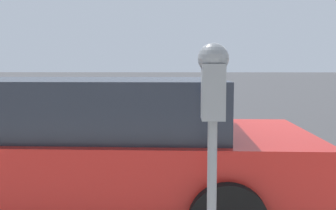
{
  "coord_description": "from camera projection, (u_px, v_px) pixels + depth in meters",
  "views": [
    {
      "loc": [
        -5.08,
        0.77,
        1.54
      ],
      "look_at": [
        -2.12,
        0.89,
        1.26
      ],
      "focal_mm": 42.0,
      "sensor_mm": 36.0,
      "label": 1
    }
  ],
  "objects": [
    {
      "name": "car_red",
      "position": [
        81.0,
        142.0,
        4.11
      ],
      "size": [
        2.16,
        4.82,
        1.42
      ],
      "rotation": [
        0.0,
        0.0,
        -0.01
      ],
      "color": "#B21E19",
      "rests_on": "ground_plane"
    },
    {
      "name": "ground_plane",
      "position": [
        242.0,
        184.0,
        5.17
      ],
      "size": [
        220.0,
        220.0,
        0.0
      ],
      "primitive_type": "plane",
      "color": "#424244"
    },
    {
      "name": "parking_meter",
      "position": [
        213.0,
        103.0,
        2.41
      ],
      "size": [
        0.21,
        0.19,
        1.55
      ],
      "color": "gray",
      "rests_on": "sidewalk"
    }
  ]
}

